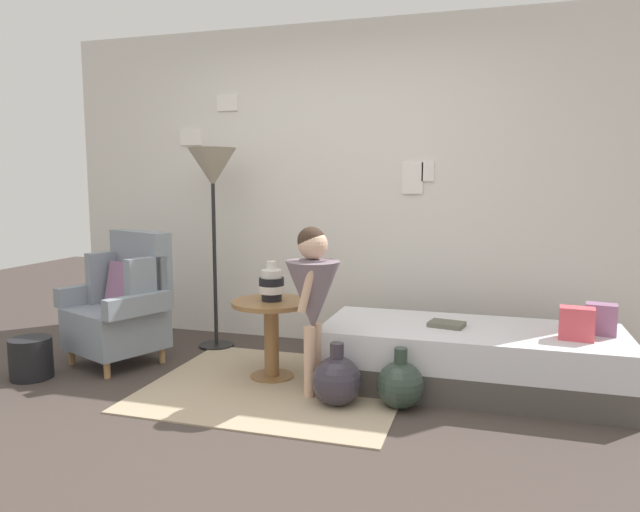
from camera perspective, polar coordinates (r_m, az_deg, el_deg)
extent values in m
plane|color=#423833|center=(3.25, -7.70, -17.02)|extent=(12.00, 12.00, 0.00)
cube|color=silver|center=(4.81, 1.73, 6.84)|extent=(4.80, 0.10, 2.60)
cube|color=white|center=(4.62, 10.56, 8.22)|extent=(0.10, 0.02, 0.16)
cube|color=#63635F|center=(4.61, 10.55, 8.22)|extent=(0.07, 0.01, 0.12)
cube|color=white|center=(5.27, -12.56, 11.28)|extent=(0.20, 0.02, 0.13)
cube|color=silver|center=(5.26, -12.58, 11.28)|extent=(0.16, 0.01, 0.10)
cube|color=white|center=(4.63, 9.08, 7.56)|extent=(0.16, 0.02, 0.24)
cube|color=silver|center=(4.63, 9.07, 7.56)|extent=(0.13, 0.01, 0.19)
cube|color=white|center=(5.13, -9.07, 14.63)|extent=(0.19, 0.02, 0.13)
cube|color=slate|center=(5.13, -9.09, 14.63)|extent=(0.15, 0.01, 0.10)
cube|color=tan|center=(3.92, -4.17, -12.60)|extent=(1.64, 1.43, 0.01)
cylinder|color=tan|center=(4.71, -23.19, -9.05)|extent=(0.04, 0.04, 0.12)
cylinder|color=tan|center=(4.30, -20.19, -10.44)|extent=(0.04, 0.04, 0.12)
cylinder|color=tan|center=(4.92, -18.52, -8.15)|extent=(0.04, 0.04, 0.12)
cylinder|color=tan|center=(4.53, -15.24, -9.34)|extent=(0.04, 0.04, 0.12)
cube|color=gray|center=(4.55, -19.41, -6.68)|extent=(0.77, 0.75, 0.30)
cube|color=gray|center=(4.59, -17.18, -1.07)|extent=(0.61, 0.36, 0.55)
cube|color=gray|center=(4.76, -20.20, -1.92)|extent=(0.19, 0.31, 0.39)
cube|color=gray|center=(4.32, -16.70, -2.67)|extent=(0.19, 0.31, 0.39)
cube|color=gray|center=(4.78, -21.78, -3.44)|extent=(0.28, 0.50, 0.14)
cube|color=gray|center=(4.22, -17.44, -4.62)|extent=(0.28, 0.50, 0.14)
cube|color=gray|center=(4.54, -18.51, -2.69)|extent=(0.40, 0.29, 0.33)
cube|color=#4C4742|center=(3.99, 14.48, -11.16)|extent=(1.90, 0.81, 0.18)
cube|color=silver|center=(3.93, 14.57, -8.39)|extent=(1.90, 0.81, 0.22)
cube|color=gray|center=(3.99, 25.87, -5.60)|extent=(0.20, 0.15, 0.19)
cube|color=#D64C56|center=(3.80, 23.90, -6.09)|extent=(0.21, 0.14, 0.20)
cylinder|color=olive|center=(4.08, -4.74, -11.70)|extent=(0.29, 0.29, 0.02)
cylinder|color=olive|center=(4.01, -4.78, -8.25)|extent=(0.10, 0.10, 0.49)
cylinder|color=olive|center=(3.95, -4.82, -4.61)|extent=(0.54, 0.54, 0.03)
cylinder|color=black|center=(3.94, -4.77, -4.02)|extent=(0.14, 0.14, 0.05)
cylinder|color=silver|center=(3.93, -4.78, -3.27)|extent=(0.17, 0.17, 0.05)
cylinder|color=black|center=(3.92, -4.79, -2.51)|extent=(0.17, 0.17, 0.05)
cylinder|color=silver|center=(3.91, -4.80, -1.76)|extent=(0.14, 0.14, 0.05)
cylinder|color=silver|center=(3.90, -4.81, -0.94)|extent=(0.06, 0.06, 0.06)
cylinder|color=black|center=(4.87, -10.12, -8.64)|extent=(0.28, 0.28, 0.02)
cylinder|color=black|center=(4.72, -10.33, 0.32)|extent=(0.03, 0.03, 1.51)
cone|color=#9E937F|center=(4.69, -10.52, 8.57)|extent=(0.38, 0.38, 0.30)
cylinder|color=#D8AD8E|center=(3.65, -1.05, -10.43)|extent=(0.07, 0.07, 0.45)
cylinder|color=#D8AD8E|center=(3.73, -0.33, -10.01)|extent=(0.07, 0.07, 0.45)
cone|color=slate|center=(3.59, -0.70, -3.92)|extent=(0.34, 0.34, 0.43)
cylinder|color=slate|center=(3.56, -0.70, -1.65)|extent=(0.17, 0.17, 0.16)
cylinder|color=#D8AD8E|center=(3.46, -1.31, -3.29)|extent=(0.13, 0.07, 0.29)
cylinder|color=#D8AD8E|center=(3.67, 0.43, -2.68)|extent=(0.13, 0.07, 0.29)
sphere|color=#D8AD8E|center=(3.54, -0.70, 1.14)|extent=(0.18, 0.18, 0.18)
sphere|color=#38281E|center=(3.54, -0.85, 1.51)|extent=(0.17, 0.17, 0.17)
cube|color=#5C5A4D|center=(3.90, 12.33, -6.56)|extent=(0.25, 0.20, 0.03)
sphere|color=#332D38|center=(3.56, 1.66, -12.17)|extent=(0.30, 0.30, 0.30)
cylinder|color=#332D38|center=(3.50, 1.68, -9.25)|extent=(0.08, 0.08, 0.09)
sphere|color=#2D3D33|center=(3.55, 7.89, -12.44)|extent=(0.28, 0.28, 0.28)
cylinder|color=#2D3D33|center=(3.50, 7.94, -9.65)|extent=(0.08, 0.08, 0.09)
cylinder|color=black|center=(4.49, -26.52, -8.97)|extent=(0.28, 0.28, 0.28)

